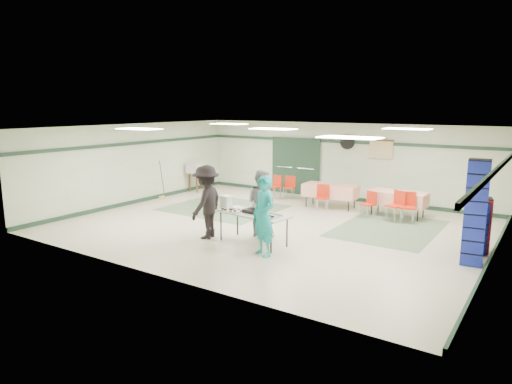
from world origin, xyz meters
The scene contains 42 objects.
floor centered at (0.00, 0.00, 0.00)m, with size 11.00×11.00×0.00m, color #BEB099.
ceiling centered at (0.00, 0.00, 2.70)m, with size 11.00×11.00×0.00m, color silver.
wall_back centered at (0.00, 4.50, 1.35)m, with size 11.00×11.00×0.00m, color beige.
wall_front centered at (0.00, -4.50, 1.35)m, with size 11.00×11.00×0.00m, color beige.
wall_left centered at (-5.50, 0.00, 1.35)m, with size 9.00×9.00×0.00m, color beige.
wall_right centered at (5.50, 0.00, 1.35)m, with size 9.00×9.00×0.00m, color beige.
trim_back centered at (0.00, 4.47, 2.05)m, with size 11.00×0.06×0.10m, color #1C3425.
baseboard_back centered at (0.00, 4.47, 0.06)m, with size 11.00×0.06×0.12m, color #1C3425.
trim_left centered at (-5.47, 0.00, 2.05)m, with size 9.00×0.06×0.10m, color #1C3425.
baseboard_left centered at (-5.47, 0.00, 0.06)m, with size 9.00×0.06×0.12m, color #1C3425.
trim_right centered at (5.47, 0.00, 2.05)m, with size 9.00×0.06×0.10m, color #1C3425.
baseboard_right centered at (5.47, 0.00, 0.06)m, with size 9.00×0.06×0.12m, color #1C3425.
green_patch_a centered at (-2.50, 1.00, 0.00)m, with size 3.50×3.00×0.01m, color #62815E.
green_patch_b centered at (2.80, 1.50, 0.00)m, with size 2.50×3.50×0.01m, color #62815E.
double_door_left centered at (-2.20, 4.44, 1.05)m, with size 0.90×0.06×2.10m, color gray.
double_door_right centered at (-1.25, 4.44, 1.05)m, with size 0.90×0.06×2.10m, color gray.
door_frame centered at (-1.73, 4.42, 1.05)m, with size 2.00×0.03×2.15m, color #1C3425.
wall_fan centered at (0.30, 4.44, 2.05)m, with size 0.50×0.50×0.10m, color black.
scroll_banner centered at (1.50, 4.44, 1.85)m, with size 0.80×0.02×0.60m, color tan.
serving_table centered at (0.49, -1.70, 0.72)m, with size 1.92×0.97×0.76m.
sheet_tray_right centered at (0.98, -1.80, 0.77)m, with size 0.56×0.43×0.02m, color silver.
sheet_tray_mid centered at (0.39, -1.57, 0.77)m, with size 0.53×0.40×0.02m, color silver.
sheet_tray_left centered at (-0.10, -1.86, 0.77)m, with size 0.56×0.42×0.02m, color silver.
baking_pan centered at (0.52, -1.67, 0.80)m, with size 0.53×0.33×0.08m, color black.
foam_box_stack centered at (-0.36, -1.63, 0.92)m, with size 0.23×0.21×0.32m, color white.
volunteer_teal centered at (1.18, -2.29, 0.90)m, with size 0.66×0.43×1.80m, color teal.
volunteer_grey centered at (0.29, -1.02, 0.85)m, with size 0.83×0.65×1.71m, color gray.
volunteer_dark centered at (-0.76, -1.93, 0.93)m, with size 1.20×0.69×1.85m, color black.
dining_table_a centered at (2.57, 3.00, 0.57)m, with size 1.69×0.80×0.77m.
dining_table_b centered at (0.37, 3.00, 0.57)m, with size 1.79×0.88×0.77m.
chair_a centered at (2.72, 2.43, 0.55)m, with size 0.55×0.55×0.89m.
chair_b centered at (1.90, 2.42, 0.48)m, with size 0.47×0.47×0.78m.
chair_c centered at (3.03, 2.44, 0.54)m, with size 0.48×0.48×0.88m.
chair_d centered at (0.36, 2.43, 0.51)m, with size 0.48×0.48×0.84m.
chair_loose_a centered at (-1.43, 3.48, 0.50)m, with size 0.46×0.46×0.82m.
chair_loose_b centered at (-1.89, 3.28, 0.51)m, with size 0.47×0.47×0.84m.
crate_stack_blue_a centered at (5.15, 0.48, 0.60)m, with size 0.37×0.37×1.20m, color navy.
crate_stack_red centered at (5.15, 0.63, 0.63)m, with size 0.39×0.39×1.27m, color #A51019.
crate_stack_blue_b centered at (5.15, -0.36, 1.11)m, with size 0.43×0.43×2.23m, color navy.
printer_table centered at (-5.15, 2.90, 0.63)m, with size 0.61×0.86×0.74m.
office_printer centered at (-5.15, 2.58, 0.93)m, with size 0.47×0.42×0.38m, color #B3B3AE.
broom centered at (-5.23, 0.97, 0.71)m, with size 0.03×0.03×1.37m, color brown.
Camera 1 is at (6.46, -10.52, 3.30)m, focal length 32.00 mm.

